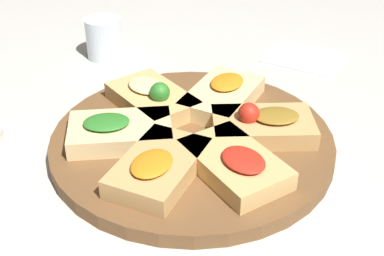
{
  "coord_description": "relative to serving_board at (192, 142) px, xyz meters",
  "views": [
    {
      "loc": [
        -0.26,
        0.64,
        0.48
      ],
      "look_at": [
        0.0,
        0.0,
        0.04
      ],
      "focal_mm": 50.0,
      "sensor_mm": 36.0,
      "label": 1
    }
  ],
  "objects": [
    {
      "name": "ground_plane",
      "position": [
        0.0,
        0.0,
        -0.01
      ],
      "size": [
        3.0,
        3.0,
        0.0
      ],
      "primitive_type": "plane",
      "color": "beige"
    },
    {
      "name": "serving_board",
      "position": [
        0.0,
        0.0,
        0.0
      ],
      "size": [
        0.44,
        0.44,
        0.02
      ],
      "primitive_type": "cylinder",
      "color": "brown",
      "rests_on": "ground_plane"
    },
    {
      "name": "focaccia_slice_0",
      "position": [
        -0.01,
        -0.11,
        0.03
      ],
      "size": [
        0.11,
        0.16,
        0.04
      ],
      "color": "#E5C689",
      "rests_on": "serving_board"
    },
    {
      "name": "focaccia_slice_1",
      "position": [
        0.09,
        -0.06,
        0.03
      ],
      "size": [
        0.18,
        0.16,
        0.06
      ],
      "color": "tan",
      "rests_on": "serving_board"
    },
    {
      "name": "focaccia_slice_2",
      "position": [
        0.1,
        0.05,
        0.03
      ],
      "size": [
        0.18,
        0.16,
        0.04
      ],
      "color": "#E5C689",
      "rests_on": "serving_board"
    },
    {
      "name": "focaccia_slice_3",
      "position": [
        0.01,
        0.11,
        0.03
      ],
      "size": [
        0.1,
        0.16,
        0.04
      ],
      "color": "tan",
      "rests_on": "serving_board"
    },
    {
      "name": "focaccia_slice_4",
      "position": [
        -0.09,
        0.06,
        0.03
      ],
      "size": [
        0.18,
        0.17,
        0.04
      ],
      "color": "tan",
      "rests_on": "serving_board"
    },
    {
      "name": "focaccia_slice_5",
      "position": [
        -0.1,
        -0.04,
        0.03
      ],
      "size": [
        0.18,
        0.15,
        0.06
      ],
      "color": "tan",
      "rests_on": "serving_board"
    },
    {
      "name": "water_glass",
      "position": [
        0.29,
        -0.24,
        0.03
      ],
      "size": [
        0.07,
        0.07,
        0.08
      ],
      "primitive_type": "cylinder",
      "color": "silver",
      "rests_on": "ground_plane"
    },
    {
      "name": "napkin_stack",
      "position": [
        -0.1,
        -0.39,
        -0.01
      ],
      "size": [
        0.16,
        0.14,
        0.01
      ],
      "primitive_type": "cube",
      "rotation": [
        0.0,
        0.0,
        -0.15
      ],
      "color": "white",
      "rests_on": "ground_plane"
    }
  ]
}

